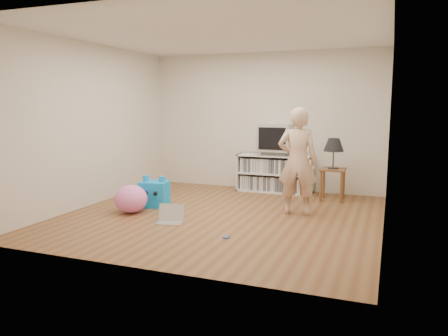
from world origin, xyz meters
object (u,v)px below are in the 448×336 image
at_px(laptop, 170,217).
at_px(plush_pink, 131,199).
at_px(side_table, 333,176).
at_px(person, 298,162).
at_px(crt_tv, 276,138).
at_px(dvd_deck, 275,153).
at_px(media_unit, 275,173).
at_px(table_lamp, 334,146).
at_px(plush_blue, 154,193).

relative_size(laptop, plush_pink, 0.82).
relative_size(side_table, person, 0.35).
bearing_deg(crt_tv, dvd_deck, 90.00).
distance_m(dvd_deck, plush_pink, 2.90).
distance_m(media_unit, table_lamp, 1.31).
bearing_deg(person, dvd_deck, -70.27).
bearing_deg(person, media_unit, -70.49).
bearing_deg(plush_blue, media_unit, 41.40).
distance_m(dvd_deck, crt_tv, 0.29).
bearing_deg(side_table, person, -107.48).
relative_size(media_unit, side_table, 2.55).
relative_size(dvd_deck, person, 0.28).
bearing_deg(laptop, person, 21.07).
bearing_deg(laptop, table_lamp, 35.93).
bearing_deg(media_unit, person, -64.96).
bearing_deg(dvd_deck, table_lamp, -18.59).
bearing_deg(media_unit, dvd_deck, -90.00).
xyz_separation_m(media_unit, side_table, (1.10, -0.39, 0.07)).
relative_size(media_unit, table_lamp, 2.72).
height_order(person, plush_pink, person).
relative_size(crt_tv, plush_pink, 1.20).
distance_m(side_table, plush_blue, 3.01).
height_order(media_unit, laptop, media_unit).
relative_size(dvd_deck, plush_pink, 0.90).
relative_size(side_table, laptop, 1.34).
xyz_separation_m(media_unit, crt_tv, (0.00, -0.02, 0.67)).
distance_m(side_table, laptop, 2.98).
relative_size(table_lamp, laptop, 1.26).
height_order(side_table, plush_blue, side_table).
height_order(media_unit, dvd_deck, dvd_deck).
bearing_deg(crt_tv, person, -64.69).
height_order(person, plush_blue, person).
xyz_separation_m(person, laptop, (-1.55, -1.07, -0.73)).
relative_size(media_unit, plush_pink, 2.81).
relative_size(crt_tv, table_lamp, 1.17).
bearing_deg(plush_pink, dvd_deck, 55.10).
distance_m(table_lamp, plush_pink, 3.45).
bearing_deg(plush_pink, media_unit, 55.28).
distance_m(laptop, plush_blue, 1.04).
bearing_deg(media_unit, side_table, -19.32).
bearing_deg(side_table, crt_tv, 161.57).
bearing_deg(dvd_deck, person, -64.74).
bearing_deg(plush_blue, dvd_deck, 41.17).
height_order(crt_tv, laptop, crt_tv).
bearing_deg(plush_blue, crt_tv, 41.12).
height_order(table_lamp, person, person).
relative_size(media_unit, person, 0.88).
bearing_deg(person, table_lamp, -113.01).
xyz_separation_m(dvd_deck, crt_tv, (0.00, -0.00, 0.29)).
xyz_separation_m(table_lamp, plush_blue, (-2.61, -1.48, -0.73)).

